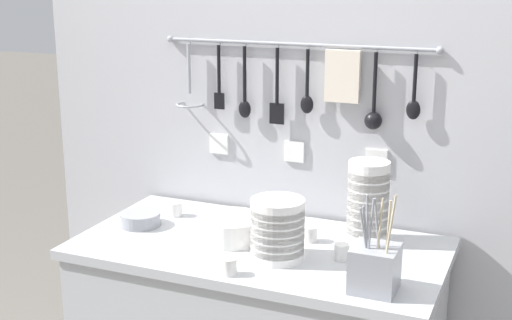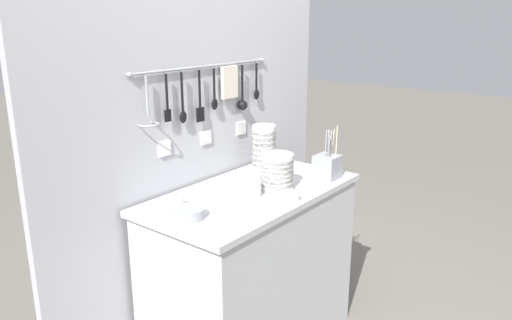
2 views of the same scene
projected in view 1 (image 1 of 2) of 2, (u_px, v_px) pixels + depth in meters
name	position (u px, v px, depth m)	size (l,w,h in m)	color
back_wall	(296.00, 205.00, 2.47)	(1.93, 0.11, 1.80)	#B2B2B7
bowl_stack_wide_centre	(278.00, 229.00, 2.06)	(0.16, 0.16, 0.18)	white
bowl_stack_short_front	(368.00, 202.00, 2.18)	(0.13, 0.13, 0.26)	white
plate_stack	(231.00, 229.00, 2.21)	(0.20, 0.20, 0.07)	white
steel_mixing_bowl	(141.00, 219.00, 2.35)	(0.13, 0.13, 0.04)	#93969E
cutlery_caddy	(375.00, 268.00, 1.86)	(0.12, 0.12, 0.28)	#93969E
cup_edge_near	(229.00, 266.00, 1.97)	(0.04, 0.04, 0.05)	white
cup_edge_far	(310.00, 234.00, 2.21)	(0.04, 0.04, 0.05)	white
cup_mid_row	(176.00, 209.00, 2.43)	(0.04, 0.04, 0.05)	white
cup_front_right	(369.00, 251.00, 2.07)	(0.04, 0.04, 0.05)	white
cup_back_left	(271.00, 226.00, 2.27)	(0.04, 0.04, 0.05)	white
cup_back_right	(342.00, 252.00, 2.07)	(0.04, 0.04, 0.05)	white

